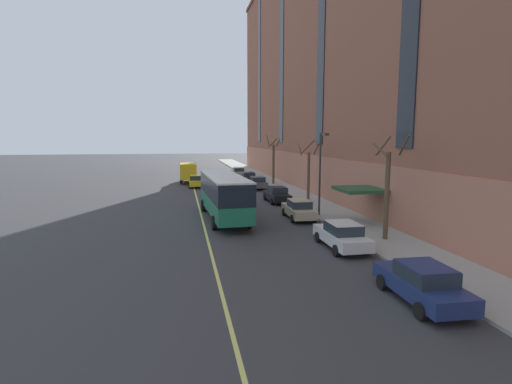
{
  "coord_description": "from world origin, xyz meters",
  "views": [
    {
      "loc": [
        -3.31,
        -32.34,
        6.37
      ],
      "look_at": [
        2.84,
        0.52,
        1.8
      ],
      "focal_mm": 28.0,
      "sensor_mm": 36.0,
      "label": 1
    }
  ],
  "objects_px": {
    "parked_car_champagne_1": "(299,209)",
    "street_tree_far_uptown": "(273,161)",
    "taxi_cab": "(196,181)",
    "parked_car_black_3": "(248,178)",
    "street_tree_near_corner": "(387,188)",
    "parked_car_darkgray_2": "(257,183)",
    "city_bus": "(224,194)",
    "box_truck": "(189,172)",
    "street_lamp": "(321,165)",
    "street_tree_mid_block": "(309,171)",
    "parked_car_white_5": "(342,235)",
    "parked_car_champagne_4": "(238,172)",
    "parked_car_black_6": "(277,194)",
    "fire_hydrant": "(287,194)",
    "parked_car_navy_0": "(422,283)"
  },
  "relations": [
    {
      "from": "parked_car_white_5",
      "to": "street_tree_near_corner",
      "type": "xyz_separation_m",
      "value": [
        3.3,
        1.03,
        2.53
      ]
    },
    {
      "from": "parked_car_black_3",
      "to": "street_tree_near_corner",
      "type": "bearing_deg",
      "value": -84.58
    },
    {
      "from": "parked_car_navy_0",
      "to": "box_truck",
      "type": "relative_size",
      "value": 0.71
    },
    {
      "from": "city_bus",
      "to": "parked_car_navy_0",
      "type": "distance_m",
      "value": 18.28
    },
    {
      "from": "parked_car_darkgray_2",
      "to": "parked_car_champagne_4",
      "type": "distance_m",
      "value": 15.62
    },
    {
      "from": "parked_car_darkgray_2",
      "to": "street_tree_far_uptown",
      "type": "relative_size",
      "value": 0.67
    },
    {
      "from": "parked_car_darkgray_2",
      "to": "fire_hydrant",
      "type": "bearing_deg",
      "value": -79.41
    },
    {
      "from": "city_bus",
      "to": "parked_car_black_3",
      "type": "xyz_separation_m",
      "value": [
        5.99,
        24.37,
        -1.24
      ]
    },
    {
      "from": "parked_car_black_6",
      "to": "street_tree_near_corner",
      "type": "bearing_deg",
      "value": -79.01
    },
    {
      "from": "parked_car_champagne_4",
      "to": "street_lamp",
      "type": "xyz_separation_m",
      "value": [
        1.82,
        -33.95,
        3.44
      ]
    },
    {
      "from": "parked_car_champagne_4",
      "to": "taxi_cab",
      "type": "bearing_deg",
      "value": -120.97
    },
    {
      "from": "box_truck",
      "to": "street_tree_far_uptown",
      "type": "height_order",
      "value": "street_tree_far_uptown"
    },
    {
      "from": "parked_car_champagne_1",
      "to": "street_lamp",
      "type": "xyz_separation_m",
      "value": [
        1.92,
        0.44,
        3.43
      ]
    },
    {
      "from": "parked_car_white_5",
      "to": "taxi_cab",
      "type": "relative_size",
      "value": 1.0
    },
    {
      "from": "city_bus",
      "to": "parked_car_black_6",
      "type": "xyz_separation_m",
      "value": [
        6.03,
        7.36,
        -1.24
      ]
    },
    {
      "from": "street_tree_far_uptown",
      "to": "fire_hydrant",
      "type": "distance_m",
      "value": 12.95
    },
    {
      "from": "parked_car_champagne_1",
      "to": "parked_car_black_3",
      "type": "xyz_separation_m",
      "value": [
        0.2,
        25.32,
        0.0
      ]
    },
    {
      "from": "box_truck",
      "to": "taxi_cab",
      "type": "distance_m",
      "value": 5.05
    },
    {
      "from": "street_tree_near_corner",
      "to": "street_tree_far_uptown",
      "type": "relative_size",
      "value": 0.97
    },
    {
      "from": "city_bus",
      "to": "box_truck",
      "type": "height_order",
      "value": "city_bus"
    },
    {
      "from": "city_bus",
      "to": "parked_car_black_3",
      "type": "height_order",
      "value": "city_bus"
    },
    {
      "from": "parked_car_black_3",
      "to": "parked_car_champagne_4",
      "type": "bearing_deg",
      "value": 90.65
    },
    {
      "from": "parked_car_darkgray_2",
      "to": "street_lamp",
      "type": "height_order",
      "value": "street_lamp"
    },
    {
      "from": "street_tree_near_corner",
      "to": "taxi_cab",
      "type": "bearing_deg",
      "value": 109.4
    },
    {
      "from": "street_tree_mid_block",
      "to": "street_tree_far_uptown",
      "type": "distance_m",
      "value": 15.25
    },
    {
      "from": "city_bus",
      "to": "parked_car_navy_0",
      "type": "height_order",
      "value": "city_bus"
    },
    {
      "from": "box_truck",
      "to": "street_tree_near_corner",
      "type": "relative_size",
      "value": 1.03
    },
    {
      "from": "taxi_cab",
      "to": "parked_car_black_3",
      "type": "bearing_deg",
      "value": 22.43
    },
    {
      "from": "taxi_cab",
      "to": "street_tree_far_uptown",
      "type": "height_order",
      "value": "street_tree_far_uptown"
    },
    {
      "from": "box_truck",
      "to": "fire_hydrant",
      "type": "xyz_separation_m",
      "value": [
        9.83,
        -16.69,
        -1.11
      ]
    },
    {
      "from": "parked_car_darkgray_2",
      "to": "parked_car_champagne_1",
      "type": "bearing_deg",
      "value": -90.81
    },
    {
      "from": "parked_car_champagne_4",
      "to": "street_tree_near_corner",
      "type": "distance_m",
      "value": 42.12
    },
    {
      "from": "parked_car_black_3",
      "to": "street_tree_mid_block",
      "type": "distance_m",
      "value": 17.93
    },
    {
      "from": "parked_car_black_6",
      "to": "street_tree_mid_block",
      "type": "height_order",
      "value": "street_tree_mid_block"
    },
    {
      "from": "box_truck",
      "to": "street_tree_near_corner",
      "type": "height_order",
      "value": "street_tree_near_corner"
    },
    {
      "from": "fire_hydrant",
      "to": "box_truck",
      "type": "bearing_deg",
      "value": 120.48
    },
    {
      "from": "parked_car_darkgray_2",
      "to": "street_tree_far_uptown",
      "type": "bearing_deg",
      "value": 54.86
    },
    {
      "from": "city_bus",
      "to": "street_tree_far_uptown",
      "type": "bearing_deg",
      "value": 67.7
    },
    {
      "from": "parked_car_darkgray_2",
      "to": "parked_car_white_5",
      "type": "xyz_separation_m",
      "value": [
        -0.25,
        -27.34,
        0.0
      ]
    },
    {
      "from": "parked_car_navy_0",
      "to": "box_truck",
      "type": "bearing_deg",
      "value": 100.52
    },
    {
      "from": "parked_car_champagne_1",
      "to": "street_tree_far_uptown",
      "type": "bearing_deg",
      "value": 81.91
    },
    {
      "from": "parked_car_champagne_4",
      "to": "street_lamp",
      "type": "height_order",
      "value": "street_lamp"
    },
    {
      "from": "parked_car_white_5",
      "to": "street_tree_far_uptown",
      "type": "bearing_deg",
      "value": 84.12
    },
    {
      "from": "parked_car_champagne_1",
      "to": "taxi_cab",
      "type": "bearing_deg",
      "value": 107.86
    },
    {
      "from": "parked_car_navy_0",
      "to": "parked_car_champagne_1",
      "type": "relative_size",
      "value": 0.98
    },
    {
      "from": "taxi_cab",
      "to": "street_tree_mid_block",
      "type": "xyz_separation_m",
      "value": [
        10.48,
        -14.46,
        2.34
      ]
    },
    {
      "from": "parked_car_champagne_1",
      "to": "street_tree_mid_block",
      "type": "height_order",
      "value": "street_tree_mid_block"
    },
    {
      "from": "parked_car_champagne_1",
      "to": "street_tree_far_uptown",
      "type": "relative_size",
      "value": 0.73
    },
    {
      "from": "box_truck",
      "to": "street_lamp",
      "type": "xyz_separation_m",
      "value": [
        9.93,
        -26.74,
        2.61
      ]
    },
    {
      "from": "street_tree_mid_block",
      "to": "street_lamp",
      "type": "bearing_deg",
      "value": -100.61
    }
  ]
}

